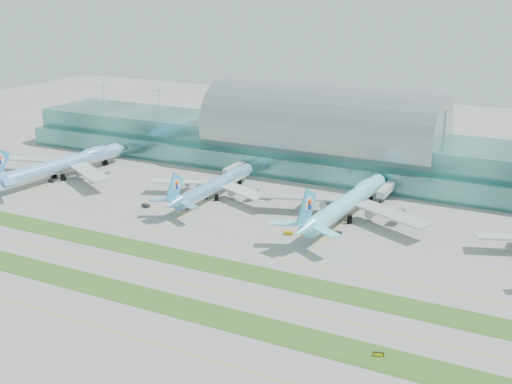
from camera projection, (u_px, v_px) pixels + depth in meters
The scene contains 18 objects.
ground at pixel (183, 261), 219.79m from camera, with size 700.00×700.00×0.00m, color gray.
terminal at pixel (322, 142), 324.53m from camera, with size 340.00×69.10×36.00m.
grass_strip_near at pixel (133, 295), 196.05m from camera, with size 420.00×12.00×0.08m, color #2D591E.
grass_strip_far at pixel (187, 259), 221.48m from camera, with size 420.00×12.00×0.08m, color #2D591E.
taxiline_a at pixel (89, 324), 179.11m from camera, with size 420.00×0.35×0.01m, color yellow.
taxiline_b at pixel (160, 277), 207.93m from camera, with size 420.00×0.35×0.01m, color yellow.
taxiline_c at pixel (210, 243), 235.05m from camera, with size 420.00×0.35×0.01m, color yellow.
taxiline_d at pixel (239, 224), 253.69m from camera, with size 420.00×0.35×0.01m, color yellow.
airliner_a at pixel (65, 163), 313.27m from camera, with size 73.47×83.99×23.13m.
airliner_b at pixel (216, 184), 283.95m from camera, with size 62.33×70.66×19.47m.
airliner_c at pixel (348, 202), 257.88m from camera, with size 73.31×83.44×22.95m.
gse_a at pixel (13, 180), 307.77m from camera, with size 3.86×1.92×1.61m, color yellow.
gse_b at pixel (52, 181), 306.96m from camera, with size 2.99×1.86×1.41m, color black.
gse_c at pixel (146, 206), 272.63m from camera, with size 3.36×1.72×1.45m, color black.
gse_d at pixel (183, 206), 271.20m from camera, with size 3.90×2.19×1.74m, color black.
gse_e at pixel (289, 233), 242.96m from camera, with size 3.31×1.66×1.26m, color #C6910B.
gse_f at pixel (338, 233), 242.62m from camera, with size 3.29×1.56×1.39m, color black.
taxiway_sign_east at pixel (378, 354), 163.45m from camera, with size 2.86×1.05×1.22m.
Camera 1 is at (113.62, -168.41, 90.67)m, focal length 45.00 mm.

